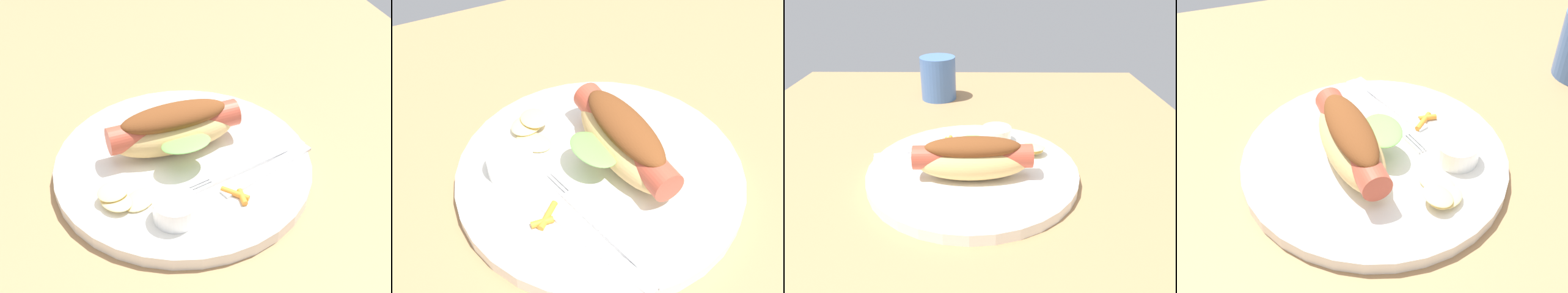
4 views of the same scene
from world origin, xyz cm
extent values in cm
cube|color=#9E754C|center=(0.00, 0.00, -0.90)|extent=(120.00, 90.00, 1.80)
cylinder|color=white|center=(3.58, -2.31, 0.80)|extent=(30.83, 30.83, 1.60)
ellipsoid|color=tan|center=(0.73, -2.43, 4.01)|extent=(6.56, 15.79, 4.82)
cylinder|color=#B24733|center=(0.73, -2.43, 4.86)|extent=(4.05, 16.51, 3.35)
ellipsoid|color=brown|center=(0.73, -2.43, 6.36)|extent=(4.99, 13.40, 2.58)
ellipsoid|color=#6BB74C|center=(4.45, -2.16, 4.98)|extent=(5.13, 6.49, 1.32)
cylinder|color=white|center=(12.25, -6.04, 2.86)|extent=(4.90, 4.90, 2.52)
cube|color=silver|center=(6.76, 6.12, 1.80)|extent=(4.32, 13.63, 0.40)
cube|color=silver|center=(8.27, -2.22, 1.80)|extent=(1.03, 3.18, 0.40)
cube|color=silver|center=(8.71, -2.11, 1.80)|extent=(1.03, 3.18, 0.40)
cube|color=silver|center=(9.15, -2.01, 1.80)|extent=(1.03, 3.18, 0.40)
cube|color=silver|center=(8.52, 6.54, 1.78)|extent=(5.96, 13.37, 0.36)
ellipsoid|color=#EACB7A|center=(8.51, -9.03, 1.85)|extent=(4.98, 5.23, 0.50)
ellipsoid|color=#EACB7A|center=(8.29, -11.62, 2.29)|extent=(4.96, 4.58, 0.67)
ellipsoid|color=#EACB7A|center=(7.30, -11.69, 2.87)|extent=(3.99, 4.37, 0.87)
cylinder|color=orange|center=(11.22, 1.31, 1.94)|extent=(2.97, 2.80, 0.68)
cylinder|color=orange|center=(12.02, 1.83, 1.94)|extent=(2.29, 0.93, 0.69)
camera|label=1|loc=(55.60, -19.11, 47.84)|focal=54.72mm
camera|label=2|loc=(21.16, 29.96, 40.58)|focal=45.76mm
camera|label=3|loc=(-44.59, -3.89, 29.45)|focal=34.52mm
camera|label=4|loc=(-11.00, -44.70, 42.49)|focal=47.90mm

